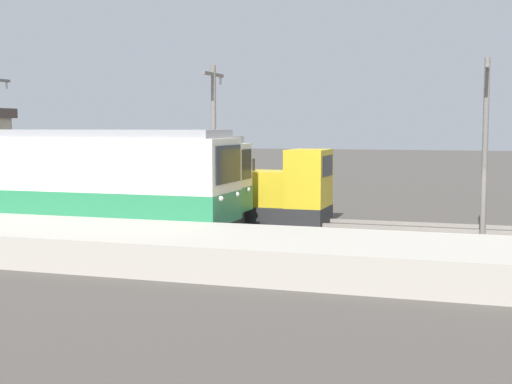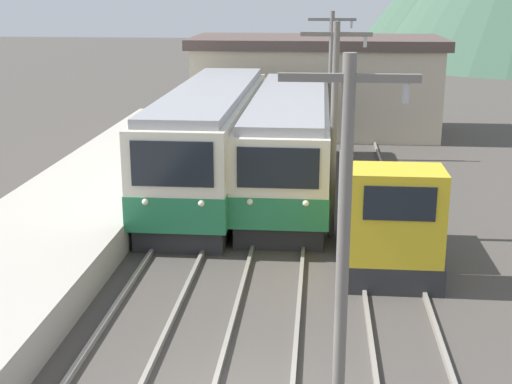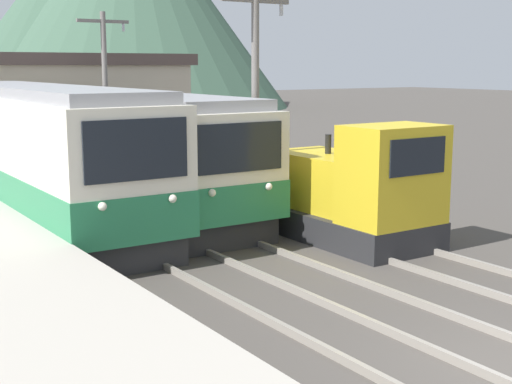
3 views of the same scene
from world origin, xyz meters
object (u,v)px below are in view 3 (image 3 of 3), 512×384
(commuter_train_center, at_px, (125,154))
(catenary_mast_far, at_px, (106,89))
(shunting_locomotive, at_px, (353,193))
(catenary_mast_mid, at_px, (256,100))
(commuter_train_left, at_px, (37,158))

(commuter_train_center, bearing_deg, catenary_mast_far, 73.77)
(commuter_train_center, xyz_separation_m, shunting_locomotive, (3.00, -7.22, -0.45))
(shunting_locomotive, distance_m, catenary_mast_mid, 3.47)
(commuter_train_left, distance_m, commuter_train_center, 2.83)
(commuter_train_left, bearing_deg, catenary_mast_far, 52.40)
(shunting_locomotive, relative_size, catenary_mast_mid, 0.76)
(shunting_locomotive, xyz_separation_m, catenary_mast_mid, (-1.49, 2.17, 2.26))
(commuter_train_left, xyz_separation_m, catenary_mast_far, (4.31, 5.59, 1.70))
(catenary_mast_mid, bearing_deg, commuter_train_center, 106.61)
(shunting_locomotive, relative_size, catenary_mast_far, 0.76)
(catenary_mast_far, bearing_deg, catenary_mast_mid, -90.00)
(commuter_train_left, height_order, catenary_mast_far, catenary_mast_far)
(commuter_train_left, relative_size, shunting_locomotive, 2.90)
(shunting_locomotive, height_order, catenary_mast_mid, catenary_mast_mid)
(catenary_mast_far, bearing_deg, commuter_train_center, -106.23)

